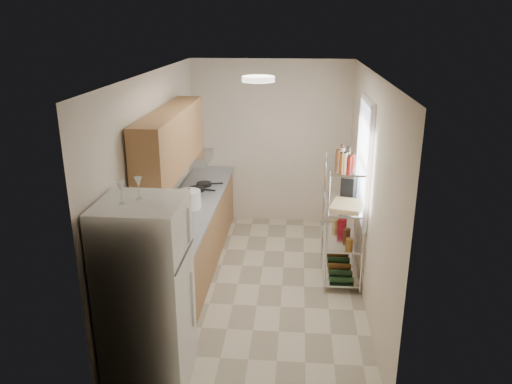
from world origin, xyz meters
TOP-DOWN VIEW (x-y plane):
  - room at (0.00, 0.00)m, footprint 2.52×4.42m
  - counter_run at (-0.92, 0.44)m, footprint 0.63×3.51m
  - upper_cabinets at (-1.05, 0.10)m, footprint 0.33×2.20m
  - range_hood at (-1.00, 0.90)m, footprint 0.50×0.60m
  - window at (1.23, 0.35)m, footprint 0.06×1.00m
  - bakers_rack at (1.00, 0.30)m, footprint 0.45×0.90m
  - ceiling_dome at (0.00, -0.30)m, footprint 0.34×0.34m
  - refrigerator at (-0.87, -1.75)m, footprint 0.71×0.71m
  - wine_glass_a at (-0.99, -1.81)m, footprint 0.07×0.07m
  - wine_glass_b at (-0.89, -1.68)m, footprint 0.07×0.07m
  - rice_cooker at (-0.91, 0.26)m, footprint 0.29×0.29m
  - frying_pan_large at (-0.96, 0.95)m, footprint 0.28×0.28m
  - frying_pan_small at (-0.90, 1.17)m, footprint 0.26×0.26m
  - cutting_board at (1.04, 0.21)m, footprint 0.46×0.53m
  - espresso_machine at (1.09, 0.58)m, footprint 0.23×0.28m
  - storage_bag at (1.03, 0.53)m, footprint 0.12×0.15m

SIDE VIEW (x-z plane):
  - counter_run at x=-0.92m, z-range 0.00..0.90m
  - storage_bag at x=1.03m, z-range 0.56..0.72m
  - refrigerator at x=-0.87m, z-range 0.00..1.73m
  - frying_pan_large at x=-0.96m, z-range 0.90..0.94m
  - frying_pan_small at x=-0.90m, z-range 0.90..0.94m
  - rice_cooker at x=-0.91m, z-range 0.90..1.13m
  - cutting_board at x=1.04m, z-range 1.01..1.04m
  - bakers_rack at x=1.00m, z-range 0.24..1.97m
  - espresso_machine at x=1.09m, z-range 1.01..1.30m
  - room at x=0.00m, z-range -0.01..2.61m
  - range_hood at x=-1.00m, z-range 1.33..1.45m
  - window at x=1.23m, z-range 0.82..2.28m
  - upper_cabinets at x=-1.05m, z-range 1.45..2.17m
  - wine_glass_b at x=-0.89m, z-range 1.73..1.91m
  - wine_glass_a at x=-0.99m, z-range 1.73..1.91m
  - ceiling_dome at x=0.00m, z-range 2.54..2.60m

